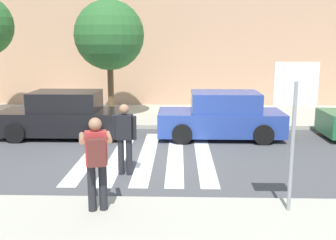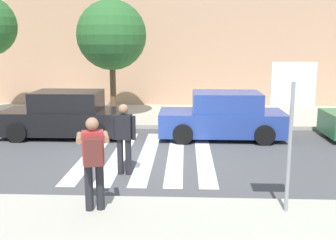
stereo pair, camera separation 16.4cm
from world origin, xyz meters
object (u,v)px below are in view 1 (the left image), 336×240
Objects in this scene: pedestrian_crossing at (125,135)px; parked_car_blue at (222,117)px; stop_sign at (295,104)px; parked_car_black at (63,116)px; street_tree_center at (109,35)px; photographer_with_backpack at (96,156)px.

pedestrian_crossing is 4.65m from parked_car_blue.
stop_sign is 8.56m from parked_car_black.
stop_sign is 10.18m from street_tree_center.
parked_car_black is at bearing -111.55° from street_tree_center.
photographer_with_backpack reaches higher than parked_car_black.
parked_car_blue is (-0.60, 6.05, -1.38)m from stop_sign.
parked_car_blue is at bearing 54.30° from pedestrian_crossing.
street_tree_center reaches higher than photographer_with_backpack.
street_tree_center is at bearing 68.45° from parked_car_black.
pedestrian_crossing is (0.17, 2.41, -0.19)m from photographer_with_backpack.
photographer_with_backpack is at bearing -177.77° from stop_sign.
pedestrian_crossing reaches higher than parked_car_blue.
street_tree_center is at bearing 145.66° from parked_car_blue.
photographer_with_backpack is 0.37× the size of street_tree_center.
photographer_with_backpack is at bearing -114.94° from parked_car_blue.
pedestrian_crossing is at bearing -55.48° from parked_car_black.
pedestrian_crossing reaches higher than parked_car_black.
stop_sign reaches higher than pedestrian_crossing.
parked_car_black is 4.07m from street_tree_center.
pedestrian_crossing is 0.42× the size of parked_car_black.
parked_car_blue is (2.87, 6.18, -0.44)m from photographer_with_backpack.
parked_car_blue is 0.88× the size of street_tree_center.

